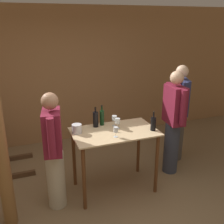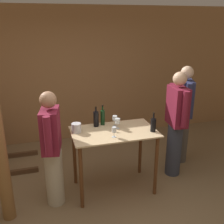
{
  "view_description": "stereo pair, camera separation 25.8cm",
  "coord_description": "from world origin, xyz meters",
  "px_view_note": "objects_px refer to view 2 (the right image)",
  "views": [
    {
      "loc": [
        -0.98,
        -2.6,
        2.4
      ],
      "look_at": [
        0.23,
        0.66,
        1.19
      ],
      "focal_mm": 42.0,
      "sensor_mm": 36.0,
      "label": 1
    },
    {
      "loc": [
        -0.73,
        -2.68,
        2.4
      ],
      "look_at": [
        0.23,
        0.66,
        1.19
      ],
      "focal_mm": 42.0,
      "sensor_mm": 36.0,
      "label": 2
    }
  ],
  "objects_px": {
    "wine_bottle_left": "(103,117)",
    "wine_bottle_center": "(153,125)",
    "person_visitor_with_scarf": "(52,148)",
    "wine_bottle_far_left": "(96,119)",
    "person_visitor_bearded": "(183,113)",
    "person_host": "(176,123)",
    "wine_glass_near_right": "(118,121)",
    "wine_glass_near_left": "(114,130)",
    "ice_bucket": "(76,128)",
    "wine_glass_near_center": "(115,118)"
  },
  "relations": [
    {
      "from": "wine_bottle_center",
      "to": "wine_glass_near_center",
      "type": "relative_size",
      "value": 1.77
    },
    {
      "from": "person_visitor_with_scarf",
      "to": "person_visitor_bearded",
      "type": "height_order",
      "value": "person_visitor_bearded"
    },
    {
      "from": "wine_glass_near_right",
      "to": "person_host",
      "type": "xyz_separation_m",
      "value": [
        0.97,
        0.05,
        -0.15
      ]
    },
    {
      "from": "person_visitor_with_scarf",
      "to": "person_visitor_bearded",
      "type": "distance_m",
      "value": 2.32
    },
    {
      "from": "person_visitor_with_scarf",
      "to": "wine_bottle_left",
      "type": "bearing_deg",
      "value": 25.13
    },
    {
      "from": "wine_bottle_center",
      "to": "person_visitor_with_scarf",
      "type": "xyz_separation_m",
      "value": [
        -1.39,
        0.07,
        -0.2
      ]
    },
    {
      "from": "person_visitor_bearded",
      "to": "wine_glass_near_center",
      "type": "bearing_deg",
      "value": -167.16
    },
    {
      "from": "wine_bottle_center",
      "to": "person_visitor_with_scarf",
      "type": "relative_size",
      "value": 0.18
    },
    {
      "from": "ice_bucket",
      "to": "wine_bottle_left",
      "type": "bearing_deg",
      "value": 21.49
    },
    {
      "from": "wine_bottle_far_left",
      "to": "person_visitor_with_scarf",
      "type": "relative_size",
      "value": 0.19
    },
    {
      "from": "wine_glass_near_right",
      "to": "person_host",
      "type": "relative_size",
      "value": 0.09
    },
    {
      "from": "person_host",
      "to": "person_visitor_with_scarf",
      "type": "height_order",
      "value": "person_host"
    },
    {
      "from": "wine_bottle_far_left",
      "to": "person_visitor_with_scarf",
      "type": "bearing_deg",
      "value": -153.48
    },
    {
      "from": "person_visitor_bearded",
      "to": "wine_glass_near_left",
      "type": "bearing_deg",
      "value": -155.02
    },
    {
      "from": "wine_bottle_left",
      "to": "wine_glass_near_left",
      "type": "bearing_deg",
      "value": -85.52
    },
    {
      "from": "wine_bottle_center",
      "to": "person_visitor_with_scarf",
      "type": "bearing_deg",
      "value": 176.93
    },
    {
      "from": "wine_bottle_far_left",
      "to": "wine_glass_near_right",
      "type": "relative_size",
      "value": 1.96
    },
    {
      "from": "wine_bottle_far_left",
      "to": "wine_glass_near_left",
      "type": "distance_m",
      "value": 0.46
    },
    {
      "from": "wine_bottle_center",
      "to": "person_host",
      "type": "distance_m",
      "value": 0.62
    },
    {
      "from": "wine_glass_near_left",
      "to": "wine_bottle_left",
      "type": "bearing_deg",
      "value": 94.48
    },
    {
      "from": "wine_glass_near_right",
      "to": "person_visitor_bearded",
      "type": "distance_m",
      "value": 1.38
    },
    {
      "from": "wine_bottle_far_left",
      "to": "wine_bottle_center",
      "type": "height_order",
      "value": "wine_bottle_far_left"
    },
    {
      "from": "person_host",
      "to": "person_visitor_with_scarf",
      "type": "relative_size",
      "value": 1.06
    },
    {
      "from": "wine_bottle_left",
      "to": "wine_glass_near_center",
      "type": "relative_size",
      "value": 1.95
    },
    {
      "from": "wine_glass_near_center",
      "to": "person_visitor_bearded",
      "type": "bearing_deg",
      "value": 12.84
    },
    {
      "from": "wine_bottle_center",
      "to": "ice_bucket",
      "type": "relative_size",
      "value": 2.1
    },
    {
      "from": "wine_bottle_center",
      "to": "wine_glass_near_left",
      "type": "xyz_separation_m",
      "value": [
        -0.58,
        -0.03,
        -0.0
      ]
    },
    {
      "from": "wine_glass_near_center",
      "to": "person_host",
      "type": "distance_m",
      "value": 1.0
    },
    {
      "from": "wine_glass_near_left",
      "to": "wine_glass_near_center",
      "type": "bearing_deg",
      "value": 71.78
    },
    {
      "from": "wine_glass_near_right",
      "to": "person_host",
      "type": "height_order",
      "value": "person_host"
    },
    {
      "from": "person_visitor_with_scarf",
      "to": "person_visitor_bearded",
      "type": "bearing_deg",
      "value": 14.1
    },
    {
      "from": "wine_bottle_left",
      "to": "person_host",
      "type": "bearing_deg",
      "value": -7.5
    },
    {
      "from": "wine_bottle_far_left",
      "to": "wine_glass_near_left",
      "type": "bearing_deg",
      "value": -71.76
    },
    {
      "from": "wine_glass_near_left",
      "to": "ice_bucket",
      "type": "bearing_deg",
      "value": 146.29
    },
    {
      "from": "wine_bottle_left",
      "to": "wine_bottle_center",
      "type": "height_order",
      "value": "wine_bottle_left"
    },
    {
      "from": "wine_bottle_left",
      "to": "ice_bucket",
      "type": "relative_size",
      "value": 2.31
    },
    {
      "from": "wine_bottle_far_left",
      "to": "person_visitor_with_scarf",
      "type": "xyz_separation_m",
      "value": [
        -0.67,
        -0.33,
        -0.22
      ]
    },
    {
      "from": "wine_bottle_far_left",
      "to": "person_host",
      "type": "height_order",
      "value": "person_host"
    },
    {
      "from": "wine_bottle_left",
      "to": "person_visitor_bearded",
      "type": "height_order",
      "value": "person_visitor_bearded"
    },
    {
      "from": "wine_glass_near_left",
      "to": "wine_glass_near_center",
      "type": "relative_size",
      "value": 0.9
    },
    {
      "from": "person_visitor_bearded",
      "to": "wine_glass_near_right",
      "type": "bearing_deg",
      "value": -162.83
    },
    {
      "from": "wine_bottle_left",
      "to": "person_visitor_with_scarf",
      "type": "xyz_separation_m",
      "value": [
        -0.77,
        -0.36,
        -0.22
      ]
    },
    {
      "from": "wine_bottle_left",
      "to": "wine_glass_near_right",
      "type": "distance_m",
      "value": 0.26
    },
    {
      "from": "wine_glass_near_left",
      "to": "person_visitor_bearded",
      "type": "relative_size",
      "value": 0.08
    },
    {
      "from": "wine_glass_near_left",
      "to": "wine_glass_near_right",
      "type": "height_order",
      "value": "wine_glass_near_right"
    },
    {
      "from": "wine_bottle_left",
      "to": "wine_glass_near_right",
      "type": "xyz_separation_m",
      "value": [
        0.17,
        -0.2,
        -0.01
      ]
    },
    {
      "from": "wine_glass_near_center",
      "to": "wine_glass_near_right",
      "type": "bearing_deg",
      "value": -84.41
    },
    {
      "from": "person_visitor_bearded",
      "to": "person_visitor_with_scarf",
      "type": "bearing_deg",
      "value": -165.9
    },
    {
      "from": "wine_bottle_center",
      "to": "wine_bottle_left",
      "type": "bearing_deg",
      "value": 144.5
    },
    {
      "from": "person_visitor_bearded",
      "to": "person_host",
      "type": "bearing_deg",
      "value": -133.52
    }
  ]
}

